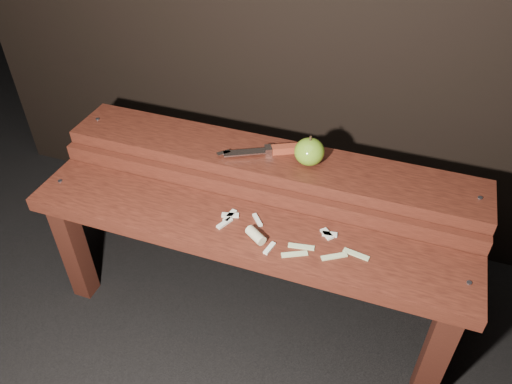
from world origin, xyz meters
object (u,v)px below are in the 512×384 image
(apple, at_px, (309,152))
(knife, at_px, (278,150))
(bench_front_tier, at_px, (241,247))
(bench_rear_tier, at_px, (268,180))

(apple, distance_m, knife, 0.10)
(bench_front_tier, distance_m, knife, 0.30)
(apple, relative_size, knife, 0.36)
(bench_rear_tier, xyz_separation_m, knife, (0.02, 0.02, 0.10))
(bench_rear_tier, bearing_deg, knife, 46.45)
(bench_front_tier, distance_m, apple, 0.32)
(bench_front_tier, bearing_deg, bench_rear_tier, 90.00)
(bench_rear_tier, height_order, apple, apple)
(apple, xyz_separation_m, knife, (-0.09, 0.02, -0.03))
(bench_rear_tier, distance_m, knife, 0.10)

